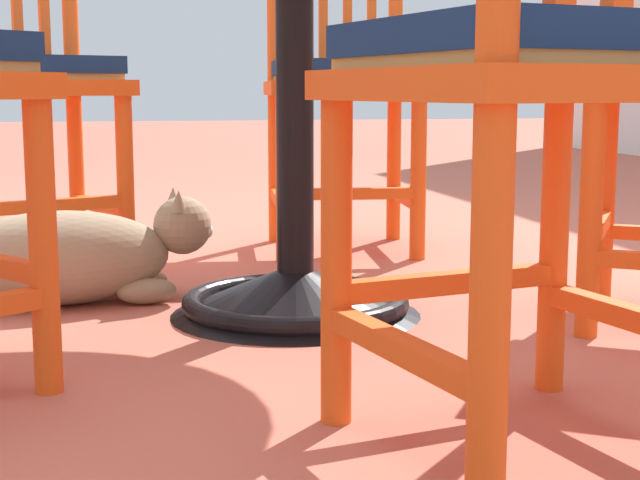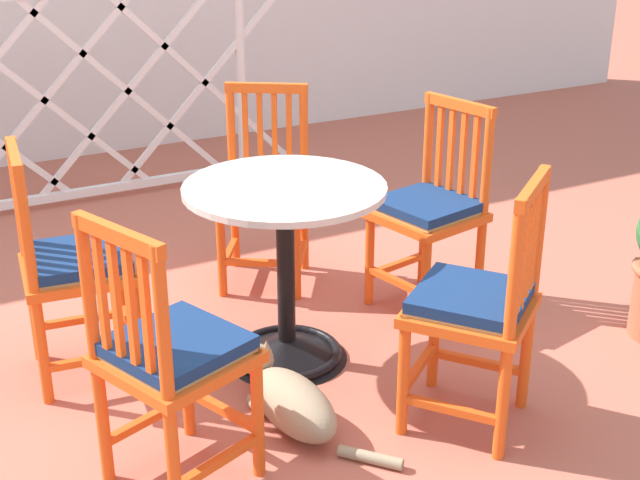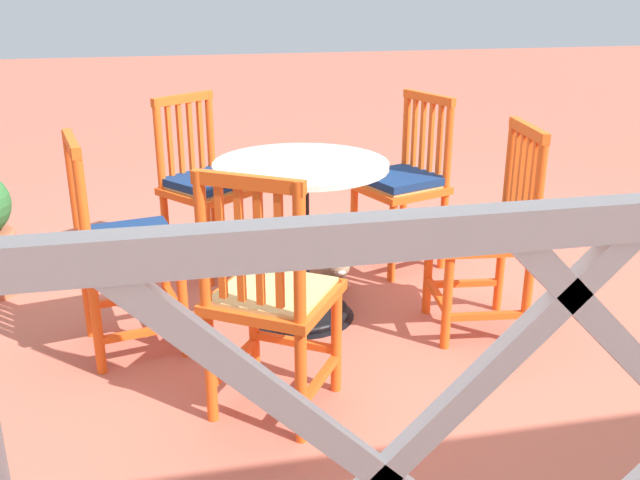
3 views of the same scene
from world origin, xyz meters
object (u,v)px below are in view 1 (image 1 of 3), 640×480
object	(u,v)px
orange_chair_at_corner	(24,81)
cafe_table	(295,167)
orange_chair_facing_out	(547,71)
orange_chair_tucked_in	(342,82)
tabby_cat	(78,257)

from	to	relation	value
orange_chair_at_corner	cafe_table	bearing A→B (deg)	39.12
orange_chair_at_corner	orange_chair_facing_out	size ratio (longest dim) A/B	1.00
orange_chair_tucked_in	tabby_cat	world-z (taller)	orange_chair_tucked_in
orange_chair_facing_out	orange_chair_tucked_in	world-z (taller)	same
cafe_table	orange_chair_tucked_in	distance (m)	0.81
orange_chair_tucked_in	tabby_cat	xyz separation A→B (m)	(0.55, -0.69, -0.35)
cafe_table	orange_chair_facing_out	size ratio (longest dim) A/B	0.83
orange_chair_at_corner	orange_chair_facing_out	xyz separation A→B (m)	(1.40, 0.66, 0.00)
orange_chair_at_corner	tabby_cat	size ratio (longest dim) A/B	1.28
cafe_table	tabby_cat	world-z (taller)	cafe_table
orange_chair_facing_out	orange_chair_tucked_in	size ratio (longest dim) A/B	1.00
orange_chair_at_corner	tabby_cat	world-z (taller)	orange_chair_at_corner
cafe_table	tabby_cat	distance (m)	0.49
orange_chair_at_corner	orange_chair_tucked_in	xyz separation A→B (m)	(-0.10, 0.80, 0.00)
tabby_cat	orange_chair_facing_out	bearing A→B (deg)	29.48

